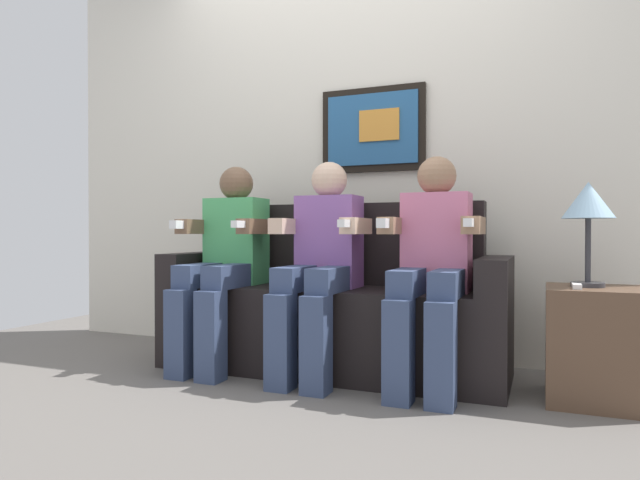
# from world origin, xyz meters

# --- Properties ---
(ground_plane) EXTENTS (5.49, 5.49, 0.00)m
(ground_plane) POSITION_xyz_m (0.00, 0.00, 0.00)
(ground_plane) COLOR #66605B
(back_wall_assembly) EXTENTS (4.22, 0.10, 2.60)m
(back_wall_assembly) POSITION_xyz_m (0.00, 0.76, 1.30)
(back_wall_assembly) COLOR silver
(back_wall_assembly) RESTS_ON ground_plane
(couch) EXTENTS (1.82, 0.58, 0.90)m
(couch) POSITION_xyz_m (0.00, 0.33, 0.31)
(couch) COLOR black
(couch) RESTS_ON ground_plane
(person_on_left) EXTENTS (0.46, 0.56, 1.11)m
(person_on_left) POSITION_xyz_m (-0.56, 0.16, 0.61)
(person_on_left) COLOR #4CB266
(person_on_left) RESTS_ON ground_plane
(person_in_middle) EXTENTS (0.46, 0.56, 1.11)m
(person_in_middle) POSITION_xyz_m (0.00, 0.16, 0.61)
(person_in_middle) COLOR #8C59A5
(person_in_middle) RESTS_ON ground_plane
(person_on_right) EXTENTS (0.46, 0.56, 1.11)m
(person_on_right) POSITION_xyz_m (0.56, 0.16, 0.61)
(person_on_right) COLOR pink
(person_on_right) RESTS_ON ground_plane
(side_table_right) EXTENTS (0.40, 0.40, 0.50)m
(side_table_right) POSITION_xyz_m (1.26, 0.22, 0.25)
(side_table_right) COLOR brown
(side_table_right) RESTS_ON ground_plane
(table_lamp) EXTENTS (0.22, 0.22, 0.46)m
(table_lamp) POSITION_xyz_m (1.23, 0.24, 0.86)
(table_lamp) COLOR #333338
(table_lamp) RESTS_ON side_table_right
(spare_remote_on_table) EXTENTS (0.04, 0.13, 0.02)m
(spare_remote_on_table) POSITION_xyz_m (1.18, 0.15, 0.51)
(spare_remote_on_table) COLOR white
(spare_remote_on_table) RESTS_ON side_table_right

